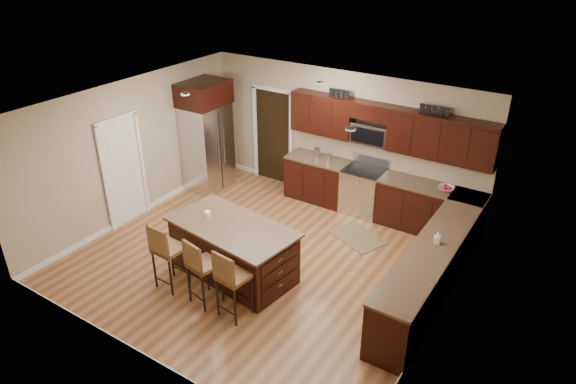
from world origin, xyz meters
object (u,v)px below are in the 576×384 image
Objects in this scene: stool_mid at (200,265)px; refrigerator at (207,135)px; stool_left at (166,250)px; stool_right at (230,277)px; range at (363,190)px; island at (233,251)px.

stool_mid is 0.47× the size of refrigerator.
stool_left is 0.49× the size of refrigerator.
stool_right is 4.39m from refrigerator.
range is at bearing 93.29° from stool_right.
stool_right is (0.63, -0.85, 0.27)m from island.
stool_right is at bearing -45.97° from island.
range is 0.50× the size of island.
stool_left is (-0.63, -0.85, 0.28)m from island.
range is 3.97m from stool_mid.
island is 2.00× the size of stool_mid.
stool_right reaches higher than stool_mid.
stool_right reaches higher than island.
range is 4.17m from stool_left.
stool_right is (1.26, 0.00, -0.01)m from stool_left.
range is 0.47× the size of refrigerator.
stool_left is at bearing -110.92° from range.
island is at bearing -42.66° from refrigerator.
island is 3.41m from refrigerator.
stool_mid reaches higher than island.
range reaches higher than island.
stool_mid is at bearing -101.50° from range.
island is at bearing 55.92° from stool_left.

